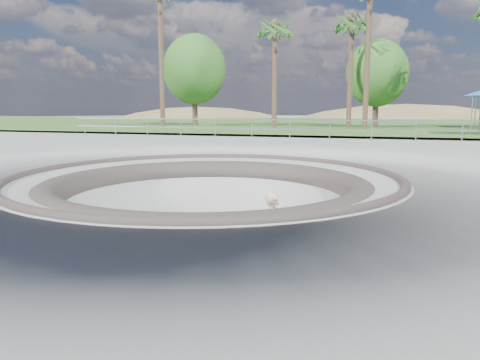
{
  "coord_description": "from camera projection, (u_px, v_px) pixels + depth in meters",
  "views": [
    {
      "loc": [
        4.34,
        -11.48,
        1.84
      ],
      "look_at": [
        0.84,
        0.32,
        -0.1
      ],
      "focal_mm": 35.0,
      "sensor_mm": 36.0,
      "label": 1
    }
  ],
  "objects": [
    {
      "name": "safety_railing",
      "position": [
        290.0,
        129.0,
        23.63
      ],
      "size": [
        25.0,
        0.06,
        1.03
      ],
      "color": "#94989D",
      "rests_on": "ground"
    },
    {
      "name": "palm_b",
      "position": [
        275.0,
        30.0,
        33.8
      ],
      "size": [
        2.6,
        2.6,
        8.38
      ],
      "color": "brown",
      "rests_on": "ground"
    },
    {
      "name": "ground",
      "position": [
        206.0,
        177.0,
        12.38
      ],
      "size": [
        180.0,
        180.0,
        0.0
      ],
      "primitive_type": "plane",
      "color": "#AFAEA9",
      "rests_on": "ground"
    },
    {
      "name": "bushy_tree_left",
      "position": [
        194.0,
        69.0,
        38.58
      ],
      "size": [
        5.25,
        4.77,
        7.57
      ],
      "color": "brown",
      "rests_on": "ground"
    },
    {
      "name": "palm_d",
      "position": [
        352.0,
        24.0,
        33.31
      ],
      "size": [
        2.6,
        2.6,
        8.72
      ],
      "color": "brown",
      "rests_on": "ground"
    },
    {
      "name": "distant_hills",
      "position": [
        373.0,
        169.0,
        66.54
      ],
      "size": [
        103.2,
        45.0,
        28.6
      ],
      "color": "brown",
      "rests_on": "ground"
    },
    {
      "name": "bushy_tree_mid",
      "position": [
        377.0,
        73.0,
        35.37
      ],
      "size": [
        4.65,
        4.23,
        6.71
      ],
      "color": "brown",
      "rests_on": "ground"
    },
    {
      "name": "skate_bowl",
      "position": [
        207.0,
        243.0,
        12.66
      ],
      "size": [
        14.0,
        14.0,
        4.1
      ],
      "color": "#AFAEA9",
      "rests_on": "ground"
    },
    {
      "name": "skater",
      "position": [
        274.0,
        230.0,
        10.63
      ],
      "size": [
        0.48,
        0.68,
        1.74
      ],
      "primitive_type": "imported",
      "rotation": [
        0.0,
        0.0,
        1.68
      ],
      "color": "beige",
      "rests_on": "skateboard"
    },
    {
      "name": "grass_strip",
      "position": [
        332.0,
        124.0,
        44.54
      ],
      "size": [
        180.0,
        36.0,
        0.12
      ],
      "color": "#3C6327",
      "rests_on": "ground"
    },
    {
      "name": "skateboard",
      "position": [
        273.0,
        268.0,
        10.77
      ],
      "size": [
        0.83,
        0.42,
        0.08
      ],
      "color": "#94583B",
      "rests_on": "ground"
    }
  ]
}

